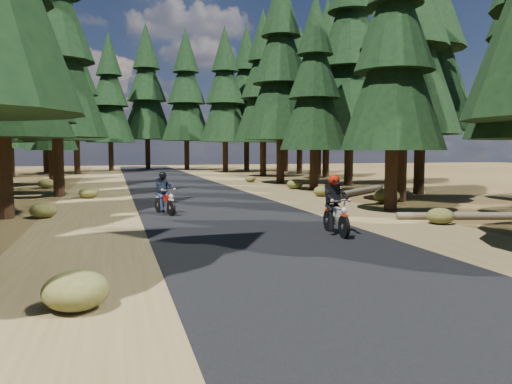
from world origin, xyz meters
TOP-DOWN VIEW (x-y plane):
  - ground at (0.00, 0.00)m, footprint 120.00×120.00m
  - road at (0.00, 5.00)m, footprint 6.00×100.00m
  - shoulder_l at (-4.60, 5.00)m, footprint 3.20×100.00m
  - shoulder_r at (4.60, 5.00)m, footprint 3.20×100.00m
  - pine_forest at (-0.02, 21.05)m, footprint 34.59×55.08m
  - log_near at (8.13, 10.83)m, footprint 4.70×4.06m
  - log_far at (7.20, 1.80)m, footprint 4.40×1.43m
  - understory_shrubs at (1.40, 7.41)m, footprint 15.88×30.28m
  - rider_lead at (1.88, 0.31)m, footprint 0.67×1.83m
  - rider_follow at (-2.10, 5.80)m, footprint 0.99×1.75m

SIDE VIEW (x-z plane):
  - ground at x=0.00m, z-range 0.00..0.00m
  - shoulder_l at x=-4.60m, z-range 0.00..0.01m
  - shoulder_r at x=4.60m, z-range 0.00..0.01m
  - road at x=0.00m, z-range 0.00..0.01m
  - log_far at x=7.20m, z-range 0.00..0.24m
  - log_near at x=8.13m, z-range 0.00..0.32m
  - understory_shrubs at x=1.40m, z-range -0.05..0.60m
  - rider_follow at x=-2.10m, z-range -0.24..1.25m
  - rider_lead at x=1.88m, z-range -0.26..1.34m
  - pine_forest at x=-0.02m, z-range -0.27..16.05m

